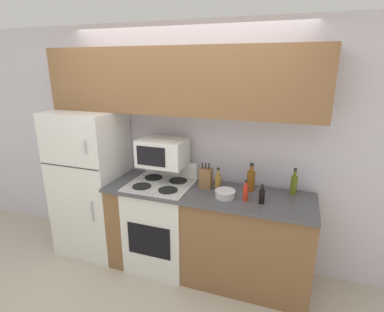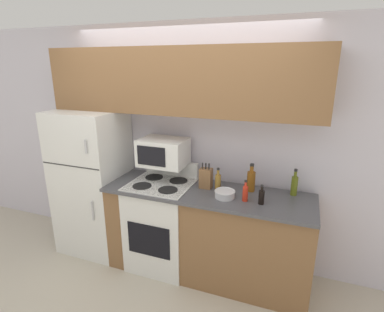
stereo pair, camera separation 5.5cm
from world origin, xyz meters
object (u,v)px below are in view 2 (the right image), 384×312
Objects in this scene: bottle_whiskey at (251,180)px; bottle_olive_oil at (294,185)px; microwave at (163,152)px; stove at (162,223)px; knife_block at (206,178)px; bottle_vinegar at (218,182)px; bottle_hot_sauce at (245,193)px; bowl at (225,194)px; refrigerator at (93,182)px; bottle_soy_sauce at (261,197)px.

bottle_whiskey is 1.08× the size of bottle_olive_oil.
microwave is 1.73× the size of bottle_whiskey.
knife_block is (0.46, 0.08, 0.55)m from stove.
microwave is 0.66m from bottle_vinegar.
bowl is at bearing 178.30° from bottle_hot_sauce.
bottle_vinegar is at bearing -17.06° from knife_block.
refrigerator is 6.37× the size of bottle_olive_oil.
bottle_soy_sauce is 0.90× the size of bottle_hot_sauce.
bottle_hot_sauce is (0.43, -0.17, -0.02)m from knife_block.
bowl is at bearing -129.25° from bottle_whiskey.
refrigerator is 1.49× the size of stove.
bottle_hot_sauce is (-0.01, -0.25, -0.03)m from bottle_whiskey.
refrigerator is 2.21m from bottle_olive_oil.
bottle_vinegar is (1.49, 0.01, 0.21)m from refrigerator.
bowl is at bearing -3.79° from refrigerator.
bottle_whiskey is at bearing 50.75° from bowl.
stove is 3.96× the size of bottle_whiskey.
bottle_whiskey is at bearing 2.81° from microwave.
bottle_olive_oil is (0.41, 0.29, 0.02)m from bottle_hot_sauce.
microwave is at bearing -176.01° from bottle_olive_oil.
bowl is (0.72, -0.20, -0.28)m from microwave.
bottle_vinegar is (-0.30, -0.12, -0.02)m from bottle_whiskey.
bottle_hot_sauce is at bearing -5.54° from stove.
knife_block reaches higher than bottle_vinegar.
knife_block reaches higher than bottle_soy_sauce.
microwave is 0.96m from bottle_hot_sauce.
bottle_olive_oil is (0.70, 0.17, 0.01)m from bottle_vinegar.
microwave reaches higher than bottle_hot_sauce.
bottle_vinegar reaches higher than bowl.
refrigerator reaches higher than knife_block.
refrigerator reaches higher than bowl.
bottle_soy_sauce is 0.75× the size of bottle_vinegar.
bottle_hot_sauce is at bearing -23.10° from bottle_vinegar.
bottle_olive_oil is at bearing 25.76° from bowl.
bottle_olive_oil is (0.60, 0.29, 0.06)m from bowl.
microwave reaches higher than bottle_olive_oil.
knife_block is 1.46× the size of bottle_soy_sauce.
refrigerator is at bearing -174.05° from microwave.
bottle_olive_oil is (1.30, 0.21, 0.55)m from stove.
microwave reaches higher than bottle_vinegar.
stove is 5.55× the size of bottle_hot_sauce.
bottle_olive_oil is at bearing 3.99° from microwave.
refrigerator is at bearing -175.66° from bottle_whiskey.
bottle_vinegar is 1.20× the size of bottle_hot_sauce.
knife_block is at bearing 2.34° from refrigerator.
bottle_soy_sauce is (1.06, -0.21, -0.24)m from microwave.
stove is 4.62× the size of bottle_vinegar.
knife_block reaches higher than stove.
bowl is (0.24, -0.16, -0.07)m from knife_block.
bottle_soy_sauce is at bearing -130.44° from bottle_olive_oil.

